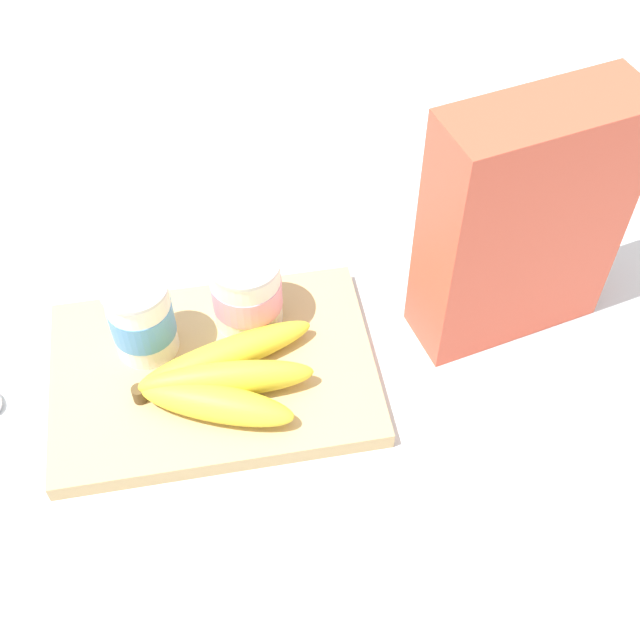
% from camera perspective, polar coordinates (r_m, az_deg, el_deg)
% --- Properties ---
extents(ground_plane, '(2.40, 2.40, 0.00)m').
position_cam_1_polar(ground_plane, '(0.85, -7.28, -4.02)').
color(ground_plane, silver).
extents(cutting_board, '(0.32, 0.22, 0.02)m').
position_cam_1_polar(cutting_board, '(0.84, -7.35, -3.63)').
color(cutting_board, tan).
rests_on(cutting_board, ground_plane).
extents(cereal_box, '(0.20, 0.11, 0.27)m').
position_cam_1_polar(cereal_box, '(0.82, 13.79, 6.45)').
color(cereal_box, '#D85138').
rests_on(cereal_box, ground_plane).
extents(yogurt_cup_front, '(0.07, 0.07, 0.09)m').
position_cam_1_polar(yogurt_cup_front, '(0.82, -12.23, 0.16)').
color(yogurt_cup_front, white).
rests_on(yogurt_cup_front, cutting_board).
extents(yogurt_cup_back, '(0.07, 0.07, 0.08)m').
position_cam_1_polar(yogurt_cup_back, '(0.83, -5.09, 2.02)').
color(yogurt_cup_back, white).
rests_on(yogurt_cup_back, cutting_board).
extents(banana_bunch, '(0.19, 0.14, 0.04)m').
position_cam_1_polar(banana_bunch, '(0.80, -6.76, -4.11)').
color(banana_bunch, yellow).
rests_on(banana_bunch, cutting_board).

